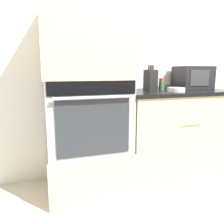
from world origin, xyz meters
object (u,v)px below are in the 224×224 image
Objects in this scene: condiment_jar_far at (161,84)px; condiment_jar_back at (162,84)px; bowl at (176,90)px; wall_oven at (87,115)px; microwave at (193,78)px; condiment_jar_near at (168,86)px; condiment_jar_mid at (129,87)px; knife_block at (151,80)px.

condiment_jar_far is 1.23× the size of condiment_jar_back.
condiment_jar_back is at bearing 80.59° from bowl.
microwave is (1.22, 0.13, 0.32)m from wall_oven.
condiment_jar_far reaches higher than condiment_jar_near.
bowl is 1.67× the size of condiment_jar_back.
microwave is 3.87× the size of condiment_jar_back.
condiment_jar_near is 1.07× the size of condiment_jar_mid.
wall_oven reaches higher than condiment_jar_mid.
knife_block is 0.14m from condiment_jar_far.
condiment_jar_near is at bearing 27.12° from knife_block.
condiment_jar_back is at bearing 163.86° from microwave.
condiment_jar_near is at bearing -4.82° from condiment_jar_mid.
knife_block reaches higher than condiment_jar_near.
wall_oven is 11.20× the size of condiment_jar_near.
knife_block is at bearing 127.63° from bowl.
wall_oven is at bearing -165.80° from condiment_jar_back.
wall_oven is 0.95m from condiment_jar_back.
knife_block is 3.90× the size of condiment_jar_near.
knife_block is at bearing -173.27° from microwave.
condiment_jar_near is at bearing 12.58° from wall_oven.
wall_oven reaches higher than bowl.
condiment_jar_near is 0.54× the size of condiment_jar_far.
knife_block reaches higher than microwave.
condiment_jar_near is at bearing 162.49° from microwave.
bowl is at bearing -51.27° from condiment_jar_mid.
wall_oven is 0.84m from condiment_jar_far.
condiment_jar_back is at bearing 169.58° from condiment_jar_near.
condiment_jar_far is 0.18m from condiment_jar_back.
bowl is at bearing -109.49° from condiment_jar_near.
knife_block is 0.33m from condiment_jar_near.
condiment_jar_near reaches higher than condiment_jar_mid.
condiment_jar_mid is at bearing 176.16° from condiment_jar_back.
condiment_jar_back is (0.89, 0.23, 0.25)m from wall_oven.
condiment_jar_back is (0.06, 0.37, 0.03)m from bowl.
knife_block is (0.67, 0.07, 0.30)m from wall_oven.
knife_block reaches higher than bowl.
condiment_jar_back is (0.09, 0.15, -0.01)m from condiment_jar_far.
condiment_jar_far is (-0.42, -0.06, -0.06)m from microwave.
condiment_jar_near is 0.45m from condiment_jar_mid.
condiment_jar_mid is 0.51× the size of condiment_jar_far.
microwave is 0.73m from condiment_jar_mid.
microwave is 0.29m from condiment_jar_near.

